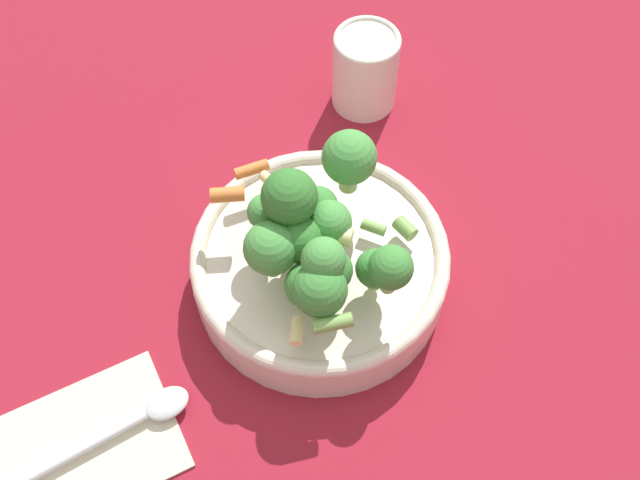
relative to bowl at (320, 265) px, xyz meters
The scene contains 6 objects.
ground_plane 0.03m from the bowl, ahead, with size 3.00×3.00×0.00m, color maroon.
bowl is the anchor object (origin of this frame).
pasta_salad 0.07m from the bowl, 19.30° to the left, with size 0.17×0.18×0.10m.
cup 0.22m from the bowl, 167.59° to the right, with size 0.07×0.07×0.09m.
napkin 0.25m from the bowl, 27.27° to the right, with size 0.20×0.19×0.01m.
spoon 0.21m from the bowl, 24.28° to the right, with size 0.17×0.12×0.01m.
Camera 1 is at (0.29, 0.13, 0.59)m, focal length 42.00 mm.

